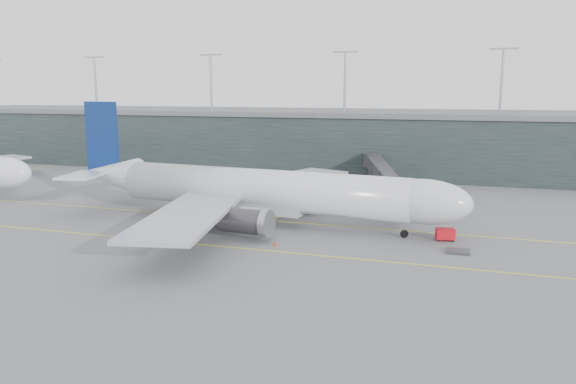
% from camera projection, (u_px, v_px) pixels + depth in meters
% --- Properties ---
extents(ground, '(320.00, 320.00, 0.00)m').
position_uv_depth(ground, '(252.00, 214.00, 93.90)').
color(ground, slate).
rests_on(ground, ground).
extents(taxiline_a, '(160.00, 0.25, 0.02)m').
position_uv_depth(taxiline_a, '(243.00, 219.00, 90.16)').
color(taxiline_a, yellow).
rests_on(taxiline_a, ground).
extents(taxiline_b, '(160.00, 0.25, 0.02)m').
position_uv_depth(taxiline_b, '(198.00, 244.00, 75.18)').
color(taxiline_b, yellow).
rests_on(taxiline_b, ground).
extents(taxiline_lead_main, '(0.25, 60.00, 0.02)m').
position_uv_depth(taxiline_lead_main, '(313.00, 194.00, 111.12)').
color(taxiline_lead_main, yellow).
rests_on(taxiline_lead_main, ground).
extents(terminal, '(240.00, 36.00, 29.00)m').
position_uv_depth(terminal, '(333.00, 139.00, 146.84)').
color(terminal, black).
rests_on(terminal, ground).
extents(main_aircraft, '(65.81, 61.62, 18.45)m').
position_uv_depth(main_aircraft, '(258.00, 190.00, 86.32)').
color(main_aircraft, silver).
rests_on(main_aircraft, ground).
extents(jet_bridge, '(13.85, 44.30, 6.39)m').
position_uv_depth(jet_bridge, '(390.00, 172.00, 108.30)').
color(jet_bridge, '#2D2D32').
rests_on(jet_bridge, ground).
extents(gse_cart, '(2.76, 2.08, 1.69)m').
position_uv_depth(gse_cart, '(445.00, 234.00, 76.94)').
color(gse_cart, red).
rests_on(gse_cart, ground).
extents(baggage_dolly, '(2.98, 2.40, 0.29)m').
position_uv_depth(baggage_dolly, '(458.00, 251.00, 71.35)').
color(baggage_dolly, '#333337').
rests_on(baggage_dolly, ground).
extents(uld_a, '(2.39, 2.02, 1.98)m').
position_uv_depth(uld_a, '(251.00, 195.00, 105.06)').
color(uld_a, '#353439').
rests_on(uld_a, ground).
extents(uld_b, '(2.02, 1.65, 1.76)m').
position_uv_depth(uld_b, '(256.00, 195.00, 105.29)').
color(uld_b, '#353439').
rests_on(uld_b, ground).
extents(uld_c, '(1.89, 1.56, 1.63)m').
position_uv_depth(uld_c, '(267.00, 196.00, 104.98)').
color(uld_c, '#353439').
rests_on(uld_c, ground).
extents(cone_nose, '(0.44, 0.44, 0.70)m').
position_uv_depth(cone_nose, '(446.00, 232.00, 80.28)').
color(cone_nose, '#FE3E0E').
rests_on(cone_nose, ground).
extents(cone_wing_stbd, '(0.46, 0.46, 0.73)m').
position_uv_depth(cone_wing_stbd, '(275.00, 243.00, 74.30)').
color(cone_wing_stbd, red).
rests_on(cone_wing_stbd, ground).
extents(cone_wing_port, '(0.45, 0.45, 0.71)m').
position_uv_depth(cone_wing_port, '(309.00, 202.00, 101.76)').
color(cone_wing_port, '#E1570C').
rests_on(cone_wing_port, ground).
extents(cone_tail, '(0.39, 0.39, 0.61)m').
position_uv_depth(cone_tail, '(166.00, 225.00, 84.79)').
color(cone_tail, orange).
rests_on(cone_tail, ground).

